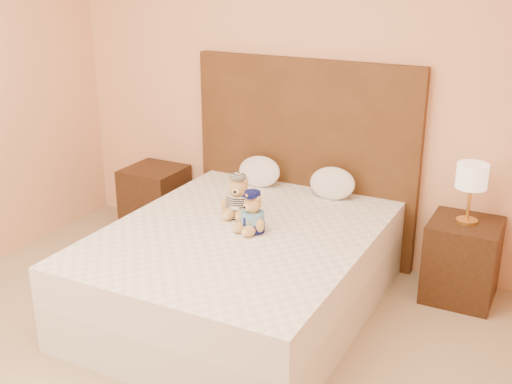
% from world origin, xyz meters
% --- Properties ---
extents(room_walls, '(4.04, 4.52, 2.72)m').
position_xyz_m(room_walls, '(0.00, 0.46, 1.81)').
color(room_walls, '#F0AD83').
rests_on(room_walls, ground).
extents(bed, '(1.60, 2.00, 0.55)m').
position_xyz_m(bed, '(0.00, 1.20, 0.28)').
color(bed, white).
rests_on(bed, ground).
extents(headboard, '(1.75, 0.08, 1.50)m').
position_xyz_m(headboard, '(0.00, 2.21, 0.75)').
color(headboard, '#523418').
rests_on(headboard, ground).
extents(nightstand_left, '(0.45, 0.45, 0.55)m').
position_xyz_m(nightstand_left, '(-1.25, 2.00, 0.28)').
color(nightstand_left, '#3C2013').
rests_on(nightstand_left, ground).
extents(nightstand_right, '(0.45, 0.45, 0.55)m').
position_xyz_m(nightstand_right, '(1.25, 2.00, 0.28)').
color(nightstand_right, '#3C2013').
rests_on(nightstand_right, ground).
extents(lamp, '(0.20, 0.20, 0.40)m').
position_xyz_m(lamp, '(1.25, 2.00, 0.85)').
color(lamp, gold).
rests_on(lamp, nightstand_right).
extents(teddy_police, '(0.29, 0.28, 0.26)m').
position_xyz_m(teddy_police, '(0.07, 1.23, 0.68)').
color(teddy_police, '#A77B41').
rests_on(teddy_police, bed).
extents(teddy_prisoner, '(0.29, 0.28, 0.28)m').
position_xyz_m(teddy_prisoner, '(-0.13, 1.41, 0.69)').
color(teddy_prisoner, '#A77B41').
rests_on(teddy_prisoner, bed).
extents(pillow_left, '(0.34, 0.22, 0.24)m').
position_xyz_m(pillow_left, '(-0.29, 2.03, 0.67)').
color(pillow_left, white).
rests_on(pillow_left, bed).
extents(pillow_right, '(0.34, 0.22, 0.24)m').
position_xyz_m(pillow_right, '(0.30, 2.03, 0.67)').
color(pillow_right, white).
rests_on(pillow_right, bed).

